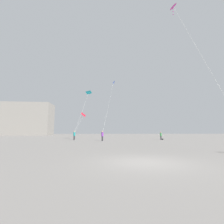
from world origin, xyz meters
TOP-DOWN VIEW (x-y plane):
  - ground_plane at (0.00, 0.00)m, footprint 300.00×300.00m
  - person_in_green at (9.86, 23.58)m, footprint 0.35×0.35m
  - person_in_purple at (-1.92, 20.09)m, footprint 0.38×0.38m
  - person_in_teal at (-7.41, 24.36)m, footprint 0.38×0.38m
  - kite_magenta_diamond at (5.43, 6.88)m, footprint 2.91×5.05m
  - kite_cyan_delta at (-5.48, 33.64)m, footprint 2.89×10.35m
  - kite_crimson_delta at (-6.22, 29.40)m, footprint 1.84×6.02m
  - kite_cobalt_diamond at (0.69, 28.16)m, footprint 3.00×8.75m
  - building_left_hall at (-37.00, 72.42)m, footprint 21.46×11.43m
  - handbag_beside_flyer at (10.21, 23.68)m, footprint 0.34×0.30m

SIDE VIEW (x-z plane):
  - ground_plane at x=0.00m, z-range 0.00..0.00m
  - handbag_beside_flyer at x=10.21m, z-range 0.00..0.24m
  - person_in_green at x=9.86m, z-range 0.08..1.67m
  - person_in_purple at x=-1.92m, z-range 0.08..1.82m
  - person_in_teal at x=-7.41m, z-range 0.08..1.85m
  - kite_crimson_delta at x=-6.22m, z-range 3.17..7.92m
  - building_left_hall at x=-37.00m, z-range 0.00..15.44m
  - kite_cyan_delta at x=-5.48m, z-range 6.30..17.36m
  - kite_cobalt_diamond at x=0.69m, z-range 6.74..19.07m
  - kite_magenta_diamond at x=5.43m, z-range 7.63..21.57m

